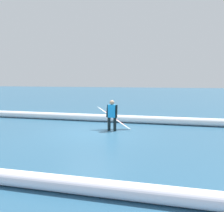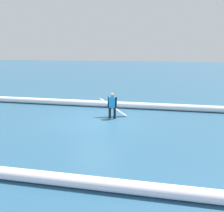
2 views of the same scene
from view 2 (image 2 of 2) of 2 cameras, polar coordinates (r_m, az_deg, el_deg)
The scene contains 5 objects.
ground_plane at distance 11.60m, azimuth -4.41°, elevation -4.08°, with size 152.02×152.02×0.00m, color #285371.
surfer at distance 11.90m, azimuth 0.07°, elevation 0.42°, with size 0.52×0.24×1.43m.
surfboard at distance 12.32m, azimuth 0.43°, elevation -0.33°, with size 1.64×0.65×1.12m.
wave_crest_foreground at distance 14.63m, azimuth -3.34°, elevation 0.60°, with size 0.41×0.41×19.30m, color white.
wave_crest_midground at distance 6.20m, azimuth -5.18°, elevation -19.52°, with size 0.36×0.36×22.93m, color white.
Camera 2 is at (-3.64, 10.41, 3.60)m, focal length 34.72 mm.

